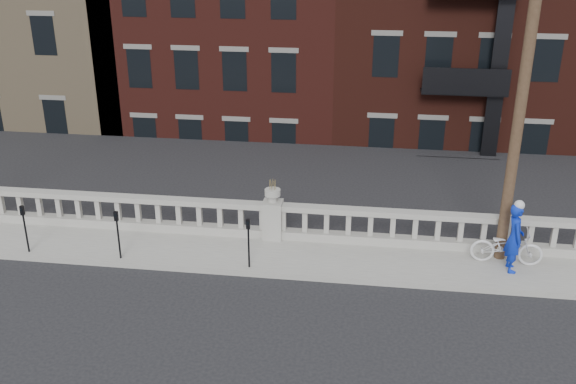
% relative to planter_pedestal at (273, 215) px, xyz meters
% --- Properties ---
extents(ground, '(120.00, 120.00, 0.00)m').
position_rel_planter_pedestal_xyz_m(ground, '(0.00, -3.95, -0.83)').
color(ground, black).
rests_on(ground, ground).
extents(sidewalk, '(32.00, 2.20, 0.15)m').
position_rel_planter_pedestal_xyz_m(sidewalk, '(0.00, -0.95, -0.76)').
color(sidewalk, gray).
rests_on(sidewalk, ground).
extents(balustrade, '(28.00, 0.34, 1.03)m').
position_rel_planter_pedestal_xyz_m(balustrade, '(0.00, 0.00, -0.19)').
color(balustrade, gray).
rests_on(balustrade, sidewalk).
extents(planter_pedestal, '(0.55, 0.55, 1.76)m').
position_rel_planter_pedestal_xyz_m(planter_pedestal, '(0.00, 0.00, 0.00)').
color(planter_pedestal, gray).
rests_on(planter_pedestal, sidewalk).
extents(lower_level, '(80.00, 44.00, 20.80)m').
position_rel_planter_pedestal_xyz_m(lower_level, '(0.56, 19.09, 1.80)').
color(lower_level, '#605E59').
rests_on(lower_level, ground).
extents(utility_pole, '(1.60, 0.28, 10.00)m').
position_rel_planter_pedestal_xyz_m(utility_pole, '(6.20, -0.35, 4.41)').
color(utility_pole, '#422D1E').
rests_on(utility_pole, sidewalk).
extents(parking_meter_a, '(0.10, 0.09, 1.36)m').
position_rel_planter_pedestal_xyz_m(parking_meter_a, '(-6.44, -1.80, 0.17)').
color(parking_meter_a, black).
rests_on(parking_meter_a, sidewalk).
extents(parking_meter_b, '(0.10, 0.09, 1.36)m').
position_rel_planter_pedestal_xyz_m(parking_meter_b, '(-3.83, -1.80, 0.17)').
color(parking_meter_b, black).
rests_on(parking_meter_b, sidewalk).
extents(parking_meter_c, '(0.10, 0.09, 1.36)m').
position_rel_planter_pedestal_xyz_m(parking_meter_c, '(-0.34, -1.80, 0.17)').
color(parking_meter_c, black).
rests_on(parking_meter_c, sidewalk).
extents(bicycle, '(1.86, 0.74, 0.96)m').
position_rel_planter_pedestal_xyz_m(bicycle, '(6.29, -0.66, -0.20)').
color(bicycle, silver).
rests_on(bicycle, sidewalk).
extents(cyclist, '(0.47, 0.69, 1.83)m').
position_rel_planter_pedestal_xyz_m(cyclist, '(6.36, -1.01, 0.24)').
color(cyclist, '#0C28BB').
rests_on(cyclist, sidewalk).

